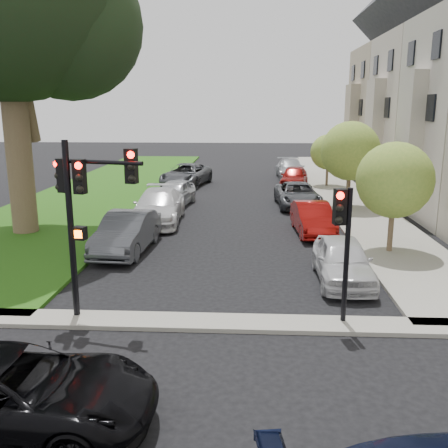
{
  "coord_description": "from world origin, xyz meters",
  "views": [
    {
      "loc": [
        0.81,
        -10.03,
        5.54
      ],
      "look_at": [
        0.0,
        5.0,
        2.0
      ],
      "focal_mm": 40.0,
      "sensor_mm": 36.0,
      "label": 1
    }
  ],
  "objects_px": {
    "traffic_signal_secondary": "(343,231)",
    "car_parked_1": "(313,218)",
    "car_parked_3": "(294,177)",
    "car_parked_7": "(174,193)",
    "traffic_signal_main": "(84,198)",
    "car_parked_5": "(127,233)",
    "small_tree_c": "(328,152)",
    "small_tree_a": "(395,180)",
    "small_tree_b": "(350,151)",
    "car_parked_0": "(343,260)",
    "car_parked_6": "(158,207)",
    "car_parked_8": "(186,175)",
    "car_cross_near": "(8,393)",
    "car_parked_4": "(291,169)",
    "car_parked_2": "(298,195)"
  },
  "relations": [
    {
      "from": "traffic_signal_secondary",
      "to": "car_parked_1",
      "type": "height_order",
      "value": "traffic_signal_secondary"
    },
    {
      "from": "car_parked_3",
      "to": "car_parked_7",
      "type": "distance_m",
      "value": 10.42
    },
    {
      "from": "traffic_signal_main",
      "to": "car_parked_7",
      "type": "distance_m",
      "value": 15.85
    },
    {
      "from": "car_parked_5",
      "to": "small_tree_c",
      "type": "bearing_deg",
      "value": 62.34
    },
    {
      "from": "car_parked_7",
      "to": "small_tree_a",
      "type": "bearing_deg",
      "value": -36.07
    },
    {
      "from": "small_tree_b",
      "to": "car_parked_0",
      "type": "height_order",
      "value": "small_tree_b"
    },
    {
      "from": "small_tree_c",
      "to": "car_parked_5",
      "type": "height_order",
      "value": "small_tree_c"
    },
    {
      "from": "car_parked_6",
      "to": "car_parked_8",
      "type": "bearing_deg",
      "value": 88.53
    },
    {
      "from": "car_cross_near",
      "to": "car_parked_8",
      "type": "relative_size",
      "value": 0.92
    },
    {
      "from": "small_tree_a",
      "to": "car_cross_near",
      "type": "distance_m",
      "value": 14.99
    },
    {
      "from": "small_tree_b",
      "to": "car_parked_4",
      "type": "distance_m",
      "value": 12.66
    },
    {
      "from": "small_tree_c",
      "to": "car_parked_4",
      "type": "bearing_deg",
      "value": 117.25
    },
    {
      "from": "small_tree_c",
      "to": "car_parked_7",
      "type": "xyz_separation_m",
      "value": [
        -9.73,
        -7.53,
        -1.71
      ]
    },
    {
      "from": "car_parked_1",
      "to": "small_tree_c",
      "type": "bearing_deg",
      "value": 75.63
    },
    {
      "from": "car_parked_0",
      "to": "car_parked_6",
      "type": "height_order",
      "value": "car_parked_6"
    },
    {
      "from": "car_parked_7",
      "to": "car_parked_6",
      "type": "bearing_deg",
      "value": -85.17
    },
    {
      "from": "small_tree_b",
      "to": "car_parked_8",
      "type": "distance_m",
      "value": 13.05
    },
    {
      "from": "traffic_signal_main",
      "to": "car_parked_6",
      "type": "relative_size",
      "value": 0.86
    },
    {
      "from": "car_parked_5",
      "to": "small_tree_b",
      "type": "bearing_deg",
      "value": 44.88
    },
    {
      "from": "traffic_signal_secondary",
      "to": "small_tree_a",
      "type": "bearing_deg",
      "value": 65.23
    },
    {
      "from": "car_parked_3",
      "to": "traffic_signal_secondary",
      "type": "bearing_deg",
      "value": -82.1
    },
    {
      "from": "small_tree_b",
      "to": "car_parked_8",
      "type": "relative_size",
      "value": 0.86
    },
    {
      "from": "small_tree_a",
      "to": "traffic_signal_secondary",
      "type": "relative_size",
      "value": 1.19
    },
    {
      "from": "small_tree_c",
      "to": "car_parked_6",
      "type": "relative_size",
      "value": 0.67
    },
    {
      "from": "small_tree_b",
      "to": "car_parked_1",
      "type": "relative_size",
      "value": 1.14
    },
    {
      "from": "traffic_signal_main",
      "to": "car_parked_3",
      "type": "relative_size",
      "value": 1.09
    },
    {
      "from": "traffic_signal_main",
      "to": "car_parked_6",
      "type": "height_order",
      "value": "traffic_signal_main"
    },
    {
      "from": "traffic_signal_secondary",
      "to": "small_tree_c",
      "type": "bearing_deg",
      "value": 82.48
    },
    {
      "from": "car_parked_7",
      "to": "car_cross_near",
      "type": "bearing_deg",
      "value": -82.67
    },
    {
      "from": "traffic_signal_main",
      "to": "car_parked_8",
      "type": "height_order",
      "value": "traffic_signal_main"
    },
    {
      "from": "car_parked_2",
      "to": "car_parked_0",
      "type": "bearing_deg",
      "value": -91.46
    },
    {
      "from": "small_tree_c",
      "to": "car_parked_1",
      "type": "height_order",
      "value": "small_tree_c"
    },
    {
      "from": "small_tree_c",
      "to": "car_parked_3",
      "type": "distance_m",
      "value": 2.89
    },
    {
      "from": "small_tree_b",
      "to": "car_parked_3",
      "type": "distance_m",
      "value": 8.39
    },
    {
      "from": "small_tree_c",
      "to": "car_parked_0",
      "type": "xyz_separation_m",
      "value": [
        -2.39,
        -19.85,
        -1.74
      ]
    },
    {
      "from": "car_parked_7",
      "to": "car_parked_8",
      "type": "height_order",
      "value": "car_parked_8"
    },
    {
      "from": "traffic_signal_main",
      "to": "car_parked_2",
      "type": "xyz_separation_m",
      "value": [
        6.9,
        15.75,
        -2.59
      ]
    },
    {
      "from": "traffic_signal_secondary",
      "to": "car_parked_1",
      "type": "xyz_separation_m",
      "value": [
        0.46,
        9.65,
        -1.82
      ]
    },
    {
      "from": "small_tree_c",
      "to": "car_parked_0",
      "type": "relative_size",
      "value": 0.88
    },
    {
      "from": "car_cross_near",
      "to": "car_parked_1",
      "type": "relative_size",
      "value": 1.23
    },
    {
      "from": "small_tree_b",
      "to": "car_parked_2",
      "type": "relative_size",
      "value": 0.98
    },
    {
      "from": "car_parked_3",
      "to": "car_parked_5",
      "type": "distance_m",
      "value": 18.42
    },
    {
      "from": "car_cross_near",
      "to": "car_parked_4",
      "type": "xyz_separation_m",
      "value": [
        7.32,
        32.26,
        0.03
      ]
    },
    {
      "from": "car_parked_1",
      "to": "car_parked_2",
      "type": "bearing_deg",
      "value": 87.65
    },
    {
      "from": "small_tree_b",
      "to": "car_parked_8",
      "type": "height_order",
      "value": "small_tree_b"
    },
    {
      "from": "small_tree_a",
      "to": "car_parked_3",
      "type": "relative_size",
      "value": 0.99
    },
    {
      "from": "car_parked_4",
      "to": "small_tree_c",
      "type": "bearing_deg",
      "value": -64.19
    },
    {
      "from": "small_tree_a",
      "to": "car_parked_0",
      "type": "distance_m",
      "value": 4.59
    },
    {
      "from": "car_parked_2",
      "to": "car_parked_4",
      "type": "height_order",
      "value": "car_parked_4"
    },
    {
      "from": "car_parked_4",
      "to": "car_parked_5",
      "type": "relative_size",
      "value": 1.1
    }
  ]
}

